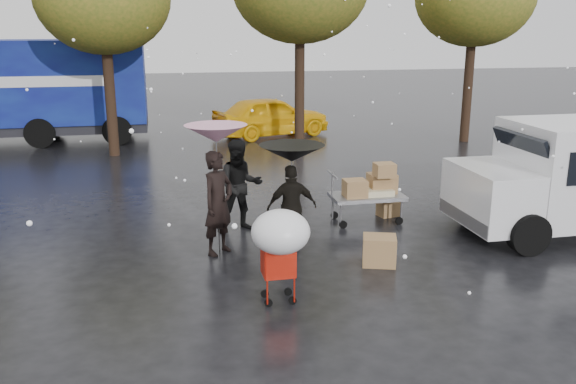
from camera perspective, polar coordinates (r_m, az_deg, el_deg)
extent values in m
plane|color=black|center=(10.60, -0.17, -6.63)|extent=(90.00, 90.00, 0.00)
imported|color=black|center=(10.83, -6.55, -1.03)|extent=(0.80, 0.79, 1.87)
imported|color=black|center=(12.03, -4.50, 0.59)|extent=(0.91, 0.72, 1.83)
imported|color=black|center=(11.02, 0.35, -1.45)|extent=(0.93, 0.41, 1.57)
cylinder|color=#4C4C4C|center=(10.78, -6.58, -0.25)|extent=(0.02, 0.02, 2.18)
cone|color=#C14F86|center=(10.55, -6.76, 5.46)|extent=(1.09, 1.09, 0.30)
sphere|color=#4C4C4C|center=(10.54, -6.76, 5.62)|extent=(0.06, 0.06, 0.06)
cylinder|color=#4C4C4C|center=(10.99, 0.36, -0.91)|extent=(0.02, 0.02, 1.79)
cone|color=black|center=(10.78, 0.36, 3.66)|extent=(1.17, 1.17, 0.30)
sphere|color=#4C4C4C|center=(10.77, 0.36, 3.81)|extent=(0.06, 0.06, 0.06)
cube|color=slate|center=(12.70, 7.40, -0.40)|extent=(1.50, 0.80, 0.08)
cylinder|color=slate|center=(12.42, 4.17, 0.52)|extent=(0.04, 0.04, 0.60)
cube|color=olive|center=(12.85, 8.77, 0.83)|extent=(0.55, 0.45, 0.40)
cube|color=olive|center=(12.46, 6.28, 0.35)|extent=(0.45, 0.40, 0.35)
cube|color=olive|center=(12.52, 9.02, 2.05)|extent=(0.40, 0.35, 0.28)
cube|color=tan|center=(12.69, 7.63, 0.04)|extent=(0.90, 0.55, 0.12)
cylinder|color=black|center=(12.37, 5.18, -3.05)|extent=(0.16, 0.05, 0.16)
cylinder|color=black|center=(12.95, 4.36, -2.18)|extent=(0.16, 0.05, 0.16)
cylinder|color=black|center=(12.76, 10.35, -2.66)|extent=(0.16, 0.05, 0.16)
cylinder|color=black|center=(13.32, 9.33, -1.84)|extent=(0.16, 0.05, 0.16)
cube|color=#A51609|center=(8.96, -0.92, -6.38)|extent=(0.47, 0.41, 0.45)
cylinder|color=#A51609|center=(8.65, -0.69, -4.56)|extent=(0.42, 0.02, 0.02)
cylinder|color=#4C4C4C|center=(8.68, -0.69, -5.00)|extent=(0.02, 0.02, 0.60)
ellipsoid|color=white|center=(8.61, -0.69, -3.75)|extent=(0.84, 0.84, 0.63)
cylinder|color=black|center=(9.02, -1.85, -10.32)|extent=(0.12, 0.04, 0.12)
cylinder|color=black|center=(9.31, -2.19, -9.48)|extent=(0.12, 0.04, 0.12)
cylinder|color=black|center=(9.08, 0.43, -10.13)|extent=(0.12, 0.04, 0.12)
cylinder|color=black|center=(9.37, 0.01, -9.30)|extent=(0.12, 0.04, 0.12)
cube|color=white|center=(12.20, 18.62, -0.29)|extent=(1.20, 1.95, 1.10)
cube|color=black|center=(12.30, 21.18, 3.67)|extent=(0.37, 1.70, 0.67)
cube|color=slate|center=(12.04, 16.20, -2.27)|extent=(0.12, 1.90, 0.25)
cylinder|color=black|center=(11.67, 21.59, -3.68)|extent=(0.76, 0.28, 0.76)
cylinder|color=black|center=(13.21, 17.16, -1.12)|extent=(0.76, 0.28, 0.76)
cube|color=#0C0D67|center=(22.90, -20.86, 9.66)|extent=(6.00, 2.50, 2.80)
cube|color=black|center=(23.25, -22.94, 5.66)|extent=(8.00, 2.30, 0.35)
cube|color=white|center=(21.65, -21.38, 9.60)|extent=(3.50, 0.03, 0.35)
cylinder|color=black|center=(21.73, -15.68, 5.57)|extent=(1.00, 0.30, 1.00)
cylinder|color=black|center=(24.00, -15.36, 6.47)|extent=(1.00, 0.30, 1.00)
cube|color=olive|center=(10.57, 8.54, -5.43)|extent=(0.67, 0.60, 0.50)
cube|color=olive|center=(13.27, 9.34, -1.54)|extent=(0.48, 0.41, 0.32)
imported|color=yellow|center=(22.64, -1.61, 7.11)|extent=(4.65, 2.92, 1.48)
cylinder|color=black|center=(19.77, -16.38, 9.70)|extent=(0.32, 0.32, 4.48)
cylinder|color=black|center=(20.19, 1.10, 11.01)|extent=(0.32, 0.32, 4.90)
cylinder|color=black|center=(22.31, 16.56, 10.44)|extent=(0.32, 0.32, 4.62)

